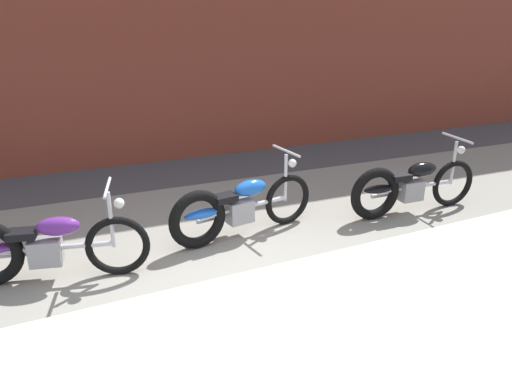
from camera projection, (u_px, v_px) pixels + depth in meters
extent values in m
plane|color=#47474C|center=(255.00, 307.00, 4.86)|extent=(80.00, 80.00, 0.00)
cube|color=gray|center=(205.00, 233.00, 6.37)|extent=(36.00, 3.50, 0.01)
torus|color=black|center=(118.00, 246.00, 5.31)|extent=(0.68, 0.21, 0.68)
cylinder|color=silver|center=(53.00, 248.00, 5.19)|extent=(1.22, 0.30, 0.06)
cube|color=#99999E|center=(46.00, 252.00, 5.19)|extent=(0.36, 0.28, 0.28)
ellipsoid|color=#6B2D93|center=(58.00, 226.00, 5.12)|extent=(0.47, 0.27, 0.20)
cube|color=black|center=(22.00, 234.00, 5.08)|extent=(0.31, 0.25, 0.08)
cylinder|color=silver|center=(111.00, 220.00, 5.19)|extent=(0.05, 0.05, 0.62)
cylinder|color=silver|center=(107.00, 188.00, 5.06)|extent=(0.15, 0.57, 0.03)
sphere|color=white|center=(119.00, 203.00, 5.14)|extent=(0.11, 0.11, 0.11)
cylinder|color=silver|center=(26.00, 254.00, 5.32)|extent=(0.55, 0.17, 0.06)
torus|color=black|center=(288.00, 200.00, 6.53)|extent=(0.68, 0.20, 0.68)
torus|color=black|center=(198.00, 219.00, 5.89)|extent=(0.74, 0.26, 0.73)
cylinder|color=silver|center=(245.00, 207.00, 6.20)|extent=(1.23, 0.27, 0.06)
cube|color=#99999E|center=(239.00, 211.00, 6.18)|extent=(0.35, 0.27, 0.28)
ellipsoid|color=blue|center=(250.00, 188.00, 6.15)|extent=(0.47, 0.26, 0.20)
ellipsoid|color=blue|center=(201.00, 214.00, 5.89)|extent=(0.46, 0.26, 0.10)
cube|color=black|center=(225.00, 198.00, 6.00)|extent=(0.31, 0.25, 0.08)
cylinder|color=silver|center=(286.00, 178.00, 6.40)|extent=(0.05, 0.05, 0.62)
cylinder|color=silver|center=(286.00, 151.00, 6.27)|extent=(0.13, 0.58, 0.03)
sphere|color=white|center=(292.00, 163.00, 6.38)|extent=(0.11, 0.11, 0.11)
cylinder|color=silver|center=(217.00, 217.00, 6.21)|extent=(0.55, 0.16, 0.06)
torus|color=black|center=(453.00, 183.00, 7.10)|extent=(0.68, 0.09, 0.68)
torus|color=black|center=(375.00, 194.00, 6.66)|extent=(0.73, 0.14, 0.73)
cylinder|color=silver|center=(415.00, 187.00, 6.87)|extent=(1.24, 0.07, 0.06)
cube|color=#99999E|center=(410.00, 190.00, 6.86)|extent=(0.32, 0.22, 0.28)
ellipsoid|color=black|center=(422.00, 169.00, 6.81)|extent=(0.44, 0.19, 0.20)
ellipsoid|color=black|center=(379.00, 189.00, 6.65)|extent=(0.44, 0.18, 0.10)
cube|color=black|center=(400.00, 177.00, 6.71)|extent=(0.28, 0.20, 0.08)
cylinder|color=silver|center=(454.00, 163.00, 6.97)|extent=(0.04, 0.04, 0.62)
cylinder|color=silver|center=(457.00, 138.00, 6.84)|extent=(0.04, 0.58, 0.03)
sphere|color=white|center=(461.00, 150.00, 6.94)|extent=(0.11, 0.11, 0.11)
cylinder|color=silver|center=(388.00, 194.00, 6.93)|extent=(0.55, 0.06, 0.06)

